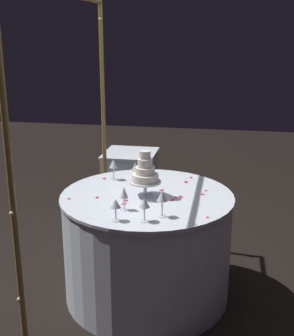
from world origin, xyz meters
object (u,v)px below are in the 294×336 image
object	(u,v)px
wine_glass_2	(124,194)
wine_glass_1	(141,161)
decorative_arch	(68,110)
tiered_cake	(145,173)
wine_glass_4	(144,204)
wine_glass_3	(135,168)
wine_glass_6	(116,205)
side_table	(131,190)
main_table	(147,245)
wine_glass_5	(162,197)
wine_glass_0	(113,165)

from	to	relation	value
wine_glass_2	wine_glass_1	bearing A→B (deg)	2.97
decorative_arch	tiered_cake	distance (m)	0.68
wine_glass_4	wine_glass_3	bearing A→B (deg)	16.24
wine_glass_1	wine_glass_6	world-z (taller)	wine_glass_1
wine_glass_3	wine_glass_4	bearing A→B (deg)	-163.76
decorative_arch	wine_glass_1	size ratio (longest dim) A/B	14.23
wine_glass_2	wine_glass_6	size ratio (longest dim) A/B	1.13
decorative_arch	wine_glass_3	size ratio (longest dim) A/B	12.72
decorative_arch	side_table	world-z (taller)	decorative_arch
decorative_arch	tiered_cake	size ratio (longest dim) A/B	6.59
wine_glass_3	tiered_cake	bearing A→B (deg)	-153.86
main_table	wine_glass_1	size ratio (longest dim) A/B	8.12
wine_glass_2	wine_glass_5	bearing A→B (deg)	-104.02
side_table	wine_glass_6	xyz separation A→B (m)	(-1.61, -0.27, 0.50)
wine_glass_1	wine_glass_2	xyz separation A→B (m)	(-0.75, -0.04, -0.00)
main_table	wine_glass_5	distance (m)	0.65
wine_glass_5	decorative_arch	bearing A→B (deg)	63.10
wine_glass_1	wine_glass_3	distance (m)	0.23
wine_glass_1	wine_glass_2	size ratio (longest dim) A/B	0.96
wine_glass_4	wine_glass_5	world-z (taller)	wine_glass_5
wine_glass_4	tiered_cake	bearing A→B (deg)	10.02
wine_glass_6	wine_glass_4	bearing A→B (deg)	-82.55
decorative_arch	wine_glass_0	distance (m)	0.59
wine_glass_4	wine_glass_5	bearing A→B (deg)	-45.99
wine_glass_4	wine_glass_6	bearing A→B (deg)	97.45
wine_glass_2	wine_glass_3	bearing A→B (deg)	3.89
wine_glass_4	side_table	bearing A→B (deg)	15.48
main_table	wine_glass_4	distance (m)	0.68
wine_glass_4	wine_glass_6	distance (m)	0.17
wine_glass_1	wine_glass_3	world-z (taller)	wine_glass_3
wine_glass_3	wine_glass_6	size ratio (longest dim) A/B	1.22
decorative_arch	wine_glass_6	xyz separation A→B (m)	(-0.47, -0.45, -0.47)
main_table	wine_glass_3	world-z (taller)	wine_glass_3
decorative_arch	wine_glass_2	bearing A→B (deg)	-123.04
wine_glass_3	wine_glass_6	world-z (taller)	wine_glass_3
wine_glass_1	side_table	bearing A→B (deg)	19.30
wine_glass_0	wine_glass_4	distance (m)	0.83
wine_glass_1	wine_glass_3	bearing A→B (deg)	-179.09
wine_glass_1	wine_glass_5	size ratio (longest dim) A/B	0.89
wine_glass_2	wine_glass_6	bearing A→B (deg)	176.75
side_table	wine_glass_2	xyz separation A→B (m)	(-1.43, -0.28, 0.51)
tiered_cake	wine_glass_3	size ratio (longest dim) A/B	1.93
decorative_arch	wine_glass_4	xyz separation A→B (m)	(-0.45, -0.62, -0.46)
wine_glass_1	wine_glass_0	bearing A→B (deg)	132.56
wine_glass_0	wine_glass_4	size ratio (longest dim) A/B	1.08
wine_glass_3	side_table	bearing A→B (deg)	14.91
side_table	wine_glass_5	xyz separation A→B (m)	(-1.50, -0.53, 0.52)
wine_glass_5	wine_glass_2	bearing A→B (deg)	75.98
main_table	decorative_arch	bearing A→B (deg)	89.88
wine_glass_3	wine_glass_5	distance (m)	0.65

